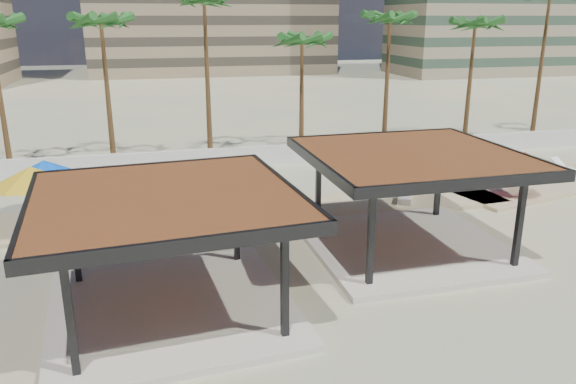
# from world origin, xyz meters

# --- Properties ---
(ground) EXTENTS (200.00, 200.00, 0.00)m
(ground) POSITION_xyz_m (0.00, 0.00, 0.00)
(ground) COLOR #CAB685
(ground) RESTS_ON ground
(promenade) EXTENTS (44.45, 7.97, 0.24)m
(promenade) POSITION_xyz_m (2.00, 7.67, 0.06)
(promenade) COLOR #C6B284
(promenade) RESTS_ON ground
(boundary_wall) EXTENTS (56.00, 0.30, 1.20)m
(boundary_wall) POSITION_xyz_m (0.00, 16.00, 0.60)
(boundary_wall) COLOR silver
(boundary_wall) RESTS_ON ground
(pavilion_central) EXTENTS (7.87, 7.87, 3.93)m
(pavilion_central) POSITION_xyz_m (2.80, 1.75, 2.34)
(pavilion_central) COLOR beige
(pavilion_central) RESTS_ON ground
(pavilion_west) EXTENTS (8.22, 8.22, 3.84)m
(pavilion_west) POSITION_xyz_m (-6.39, -1.04, 2.29)
(pavilion_west) COLOR beige
(pavilion_west) RESTS_ON ground
(umbrella_a) EXTENTS (3.66, 3.66, 2.45)m
(umbrella_a) POSITION_xyz_m (-11.39, 9.20, 2.29)
(umbrella_a) COLOR beige
(umbrella_a) RESTS_ON promenade
(umbrella_b) EXTENTS (3.90, 3.90, 2.83)m
(umbrella_b) POSITION_xyz_m (-11.45, 6.57, 2.62)
(umbrella_b) COLOR beige
(umbrella_b) RESTS_ON promenade
(umbrella_c) EXTENTS (2.98, 2.98, 2.30)m
(umbrella_c) POSITION_xyz_m (10.85, 6.04, 2.16)
(umbrella_c) COLOR beige
(umbrella_c) RESTS_ON promenade
(umbrella_d) EXTENTS (3.96, 3.96, 2.66)m
(umbrella_d) POSITION_xyz_m (9.24, 8.41, 2.46)
(umbrella_d) COLOR beige
(umbrella_d) RESTS_ON promenade
(umbrella_f) EXTENTS (3.85, 3.85, 2.71)m
(umbrella_f) POSITION_xyz_m (-7.56, 5.80, 2.51)
(umbrella_f) COLOR beige
(umbrella_f) RESTS_ON promenade
(lounger_a) EXTENTS (1.35, 2.38, 0.86)m
(lounger_a) POSITION_xyz_m (-11.11, 6.46, 0.39)
(lounger_a) COLOR white
(lounger_a) RESTS_ON promenade
(lounger_b) EXTENTS (1.44, 1.97, 0.72)m
(lounger_b) POSITION_xyz_m (5.19, 7.05, 0.35)
(lounger_b) COLOR white
(lounger_b) RESTS_ON promenade
(lounger_c) EXTENTS (1.17, 2.17, 0.78)m
(lounger_c) POSITION_xyz_m (16.26, 9.20, 0.37)
(lounger_c) COLOR white
(lounger_c) RESTS_ON promenade
(lounger_d) EXTENTS (1.74, 2.51, 0.91)m
(lounger_d) POSITION_xyz_m (10.87, 8.47, 0.40)
(lounger_d) COLOR white
(lounger_d) RESTS_ON promenade
(palm_c) EXTENTS (3.00, 3.00, 9.35)m
(palm_c) POSITION_xyz_m (-9.00, 18.10, 8.18)
(palm_c) COLOR brown
(palm_c) RESTS_ON ground
(palm_d) EXTENTS (3.00, 3.00, 10.57)m
(palm_d) POSITION_xyz_m (-3.00, 18.90, 9.32)
(palm_d) COLOR brown
(palm_d) RESTS_ON ground
(palm_e) EXTENTS (3.00, 3.00, 8.19)m
(palm_e) POSITION_xyz_m (3.00, 18.40, 7.09)
(palm_e) COLOR brown
(palm_e) RESTS_ON ground
(palm_f) EXTENTS (3.00, 3.00, 9.50)m
(palm_f) POSITION_xyz_m (9.00, 18.60, 8.32)
(palm_f) COLOR brown
(palm_f) RESTS_ON ground
(palm_g) EXTENTS (3.00, 3.00, 9.15)m
(palm_g) POSITION_xyz_m (15.00, 18.20, 7.99)
(palm_g) COLOR brown
(palm_g) RESTS_ON ground
(palm_h) EXTENTS (3.00, 3.00, 11.04)m
(palm_h) POSITION_xyz_m (21.00, 18.80, 9.76)
(palm_h) COLOR brown
(palm_h) RESTS_ON ground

